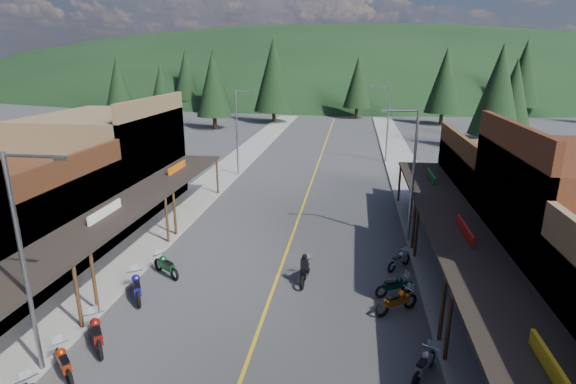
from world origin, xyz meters
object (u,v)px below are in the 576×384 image
at_px(pine_8, 162,95).
at_px(bike_east_8, 395,285).
at_px(pine_10, 213,85).
at_px(bike_west_6, 97,332).
at_px(streetlight_0, 26,258).
at_px(shop_west_2, 17,221).
at_px(shop_east_3, 511,191).
at_px(bike_east_7, 397,300).
at_px(pine_0, 118,82).
at_px(pine_1, 214,76).
at_px(pine_5, 524,73).
at_px(pine_9, 514,93).
at_px(streetlight_3, 387,120).
at_px(pine_2, 273,75).
at_px(bike_west_7, 137,286).
at_px(pedestrian_east_a, 490,343).
at_px(rider_on_bike, 305,270).
at_px(pine_4, 445,80).
at_px(bike_east_9, 399,259).
at_px(pine_7, 186,75).
at_px(bike_west_5, 63,361).
at_px(bike_east_6, 424,364).
at_px(pine_11, 498,90).
at_px(shop_west_3, 110,162).
at_px(pedestrian_east_b, 420,197).
at_px(streetlight_1, 238,129).
at_px(streetlight_2, 411,171).
at_px(bike_west_8, 166,265).
at_px(pine_3, 358,82).

relative_size(pine_8, bike_east_8, 5.08).
height_order(pine_10, bike_west_6, pine_10).
xyz_separation_m(streetlight_0, pine_8, (-15.05, 46.00, 1.52)).
relative_size(shop_west_2, pine_8, 1.09).
xyz_separation_m(shop_east_3, bike_east_7, (-8.04, -11.51, -1.91)).
bearing_deg(pine_0, pine_1, 26.57).
bearing_deg(pine_5, pine_9, -110.32).
relative_size(shop_west_2, streetlight_3, 1.36).
relative_size(pine_0, pine_2, 0.79).
relative_size(bike_west_7, pedestrian_east_a, 1.32).
bearing_deg(rider_on_bike, pine_4, 76.82).
relative_size(pine_4, bike_east_9, 6.63).
height_order(shop_east_3, rider_on_bike, shop_east_3).
relative_size(pine_0, bike_east_9, 5.83).
relative_size(shop_west_2, streetlight_0, 1.36).
height_order(pine_8, bike_east_9, pine_8).
height_order(pine_7, bike_east_8, pine_7).
distance_m(pine_1, pine_7, 10.00).
relative_size(bike_west_5, bike_east_6, 1.08).
xyz_separation_m(pine_1, pine_10, (6.00, -20.00, -0.45)).
xyz_separation_m(streetlight_0, pine_0, (-33.05, 68.00, 2.02)).
xyz_separation_m(pine_11, bike_west_6, (-25.92, -42.39, -6.52)).
xyz_separation_m(bike_west_6, bike_east_9, (12.14, 8.58, -0.13)).
bearing_deg(shop_west_3, pine_4, 56.87).
bearing_deg(shop_west_3, pedestrian_east_b, 7.15).
height_order(streetlight_3, pine_8, pine_8).
relative_size(pine_5, bike_west_5, 6.78).
bearing_deg(shop_west_2, pine_0, 113.52).
xyz_separation_m(streetlight_1, bike_west_6, (1.04, -26.39, -3.79)).
distance_m(streetlight_3, bike_west_7, 33.59).
relative_size(streetlight_3, pine_0, 0.73).
bearing_deg(streetlight_2, shop_west_2, -163.08).
xyz_separation_m(pine_9, bike_west_8, (-29.68, -43.35, -5.77)).
relative_size(pine_3, pine_4, 0.88).
distance_m(pine_1, bike_west_7, 73.26).
distance_m(shop_west_2, pedestrian_east_a, 23.06).
distance_m(pine_7, rider_on_bike, 81.50).
relative_size(pine_2, pine_7, 1.12).
xyz_separation_m(pine_5, bike_west_6, (-39.92, -76.39, -7.32)).
xyz_separation_m(pine_7, pedestrian_east_a, (40.67, -79.50, -6.20)).
distance_m(pine_2, bike_west_8, 56.99).
bearing_deg(bike_east_8, pine_8, -172.06).
relative_size(pine_7, pedestrian_east_b, 6.98).
height_order(pine_1, pine_8, pine_1).
relative_size(shop_east_3, streetlight_2, 1.36).
height_order(shop_west_3, streetlight_1, shop_west_3).
relative_size(pine_10, bike_west_6, 4.96).
bearing_deg(pine_8, bike_west_8, -66.95).
bearing_deg(streetlight_2, shop_east_3, 25.88).
bearing_deg(streetlight_0, streetlight_2, 45.20).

